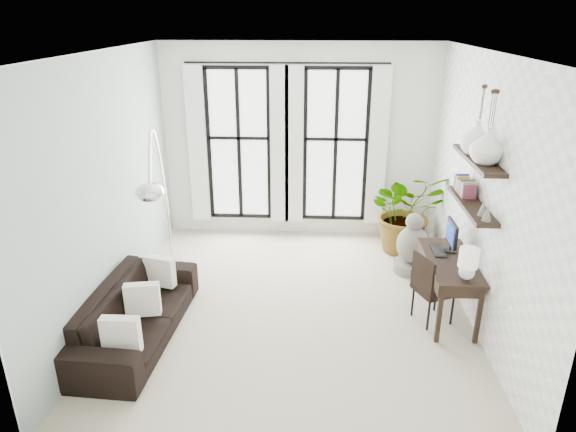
# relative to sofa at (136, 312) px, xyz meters

# --- Properties ---
(floor) EXTENTS (5.00, 5.00, 0.00)m
(floor) POSITION_rel_sofa_xyz_m (1.80, 0.75, -0.32)
(floor) COLOR #BBB094
(floor) RESTS_ON ground
(ceiling) EXTENTS (5.00, 5.00, 0.00)m
(ceiling) POSITION_rel_sofa_xyz_m (1.80, 0.75, 2.88)
(ceiling) COLOR white
(ceiling) RESTS_ON wall_back
(wall_left) EXTENTS (0.00, 5.00, 5.00)m
(wall_left) POSITION_rel_sofa_xyz_m (-0.45, 0.75, 1.28)
(wall_left) COLOR #9CAEA4
(wall_left) RESTS_ON floor
(wall_right) EXTENTS (0.00, 5.00, 5.00)m
(wall_right) POSITION_rel_sofa_xyz_m (4.05, 0.75, 1.28)
(wall_right) COLOR white
(wall_right) RESTS_ON floor
(wall_back) EXTENTS (4.50, 0.00, 4.50)m
(wall_back) POSITION_rel_sofa_xyz_m (1.80, 3.25, 1.28)
(wall_back) COLOR white
(wall_back) RESTS_ON floor
(windows) EXTENTS (3.26, 0.13, 2.65)m
(windows) POSITION_rel_sofa_xyz_m (1.60, 3.17, 1.24)
(windows) COLOR white
(windows) RESTS_ON wall_back
(wall_shelves) EXTENTS (0.25, 1.30, 0.60)m
(wall_shelves) POSITION_rel_sofa_xyz_m (3.91, 0.71, 1.40)
(wall_shelves) COLOR black
(wall_shelves) RESTS_ON wall_right
(sofa) EXTENTS (1.00, 2.26, 0.65)m
(sofa) POSITION_rel_sofa_xyz_m (0.00, 0.00, 0.00)
(sofa) COLOR black
(sofa) RESTS_ON floor
(throw_pillows) EXTENTS (0.40, 1.52, 0.40)m
(throw_pillows) POSITION_rel_sofa_xyz_m (0.10, 0.00, 0.18)
(throw_pillows) COLOR white
(throw_pillows) RESTS_ON sofa
(plant) EXTENTS (1.40, 1.28, 1.34)m
(plant) POSITION_rel_sofa_xyz_m (3.53, 2.60, 0.35)
(plant) COLOR #2D7228
(plant) RESTS_ON floor
(desk) EXTENTS (0.56, 1.31, 1.17)m
(desk) POSITION_rel_sofa_xyz_m (3.75, 0.62, 0.40)
(desk) COLOR black
(desk) RESTS_ON floor
(desk_chair) EXTENTS (0.56, 0.56, 0.90)m
(desk_chair) POSITION_rel_sofa_xyz_m (3.49, 0.51, 0.19)
(desk_chair) COLOR black
(desk_chair) RESTS_ON floor
(arc_lamp) EXTENTS (0.73, 2.18, 2.34)m
(arc_lamp) POSITION_rel_sofa_xyz_m (0.10, 0.97, 1.50)
(arc_lamp) COLOR silver
(arc_lamp) RESTS_ON floor
(buddha) EXTENTS (0.51, 0.51, 0.92)m
(buddha) POSITION_rel_sofa_xyz_m (3.52, 1.84, 0.07)
(buddha) COLOR slate
(buddha) RESTS_ON floor
(vase_a) EXTENTS (0.37, 0.37, 0.38)m
(vase_a) POSITION_rel_sofa_xyz_m (3.91, 0.42, 1.94)
(vase_a) COLOR white
(vase_a) RESTS_ON shelf_upper
(vase_b) EXTENTS (0.37, 0.37, 0.38)m
(vase_b) POSITION_rel_sofa_xyz_m (3.91, 0.82, 1.94)
(vase_b) COLOR white
(vase_b) RESTS_ON shelf_upper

